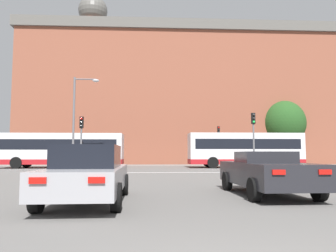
{
  "coord_description": "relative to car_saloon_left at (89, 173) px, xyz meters",
  "views": [
    {
      "loc": [
        -0.96,
        -2.52,
        1.26
      ],
      "look_at": [
        0.61,
        27.73,
        3.85
      ],
      "focal_mm": 35.0,
      "sensor_mm": 36.0,
      "label": 1
    }
  ],
  "objects": [
    {
      "name": "car_roadster_right",
      "position": [
        5.21,
        1.29,
        -0.06
      ],
      "size": [
        2.08,
        4.58,
        1.34
      ],
      "rotation": [
        0.0,
        0.0,
        0.02
      ],
      "color": "#232328",
      "rests_on": "ground_plane"
    },
    {
      "name": "street_lamp_junction",
      "position": [
        -3.87,
        16.05,
        3.56
      ],
      "size": [
        1.93,
        0.36,
        7.08
      ],
      "color": "slate",
      "rests_on": "ground_plane"
    },
    {
      "name": "traffic_light_near_right",
      "position": [
        8.97,
        14.27,
        2.07
      ],
      "size": [
        0.26,
        0.31,
        4.2
      ],
      "color": "slate",
      "rests_on": "ground_plane"
    },
    {
      "name": "bus_crossing_trailing",
      "position": [
        -6.47,
        21.26,
        0.9
      ],
      "size": [
        11.09,
        2.69,
        3.08
      ],
      "rotation": [
        0.0,
        0.0,
        1.57
      ],
      "color": "silver",
      "rests_on": "ground_plane"
    },
    {
      "name": "brick_civic_building",
      "position": [
        5.12,
        38.41,
        8.44
      ],
      "size": [
        41.31,
        16.25,
        24.46
      ],
      "color": "brown",
      "rests_on": "ground_plane"
    },
    {
      "name": "stop_line_strip",
      "position": [
        2.59,
        13.61,
        -0.75
      ],
      "size": [
        9.74,
        0.3,
        0.01
      ],
      "primitive_type": "cube",
      "color": "silver",
      "rests_on": "ground_plane"
    },
    {
      "name": "tree_by_building",
      "position": [
        -8.89,
        33.09,
        3.64
      ],
      "size": [
        4.56,
        4.56,
        6.79
      ],
      "color": "#4C3823",
      "rests_on": "ground_plane"
    },
    {
      "name": "bus_crossing_lead",
      "position": [
        10.28,
        21.09,
        0.93
      ],
      "size": [
        10.35,
        2.63,
        3.14
      ],
      "rotation": [
        0.0,
        0.0,
        1.57
      ],
      "color": "silver",
      "rests_on": "ground_plane"
    },
    {
      "name": "traffic_light_far_right",
      "position": [
        9.18,
        27.43,
        2.16
      ],
      "size": [
        0.26,
        0.31,
        4.35
      ],
      "color": "slate",
      "rests_on": "ground_plane"
    },
    {
      "name": "far_pavement",
      "position": [
        2.59,
        28.24,
        -0.75
      ],
      "size": [
        70.82,
        2.5,
        0.01
      ],
      "primitive_type": "cube",
      "color": "gray",
      "rests_on": "ground_plane"
    },
    {
      "name": "traffic_light_near_left",
      "position": [
        -3.23,
        14.3,
        1.86
      ],
      "size": [
        0.26,
        0.31,
        3.86
      ],
      "color": "slate",
      "rests_on": "ground_plane"
    },
    {
      "name": "pedestrian_waiting",
      "position": [
        -4.45,
        28.22,
        0.23
      ],
      "size": [
        0.43,
        0.28,
        1.69
      ],
      "rotation": [
        0.0,
        0.0,
        6.13
      ],
      "color": "black",
      "rests_on": "ground_plane"
    },
    {
      "name": "car_saloon_left",
      "position": [
        0.0,
        0.0,
        0.0
      ],
      "size": [
        1.99,
        4.88,
        1.49
      ],
      "rotation": [
        0.0,
        0.0,
        0.02
      ],
      "color": "#9E9EA3",
      "rests_on": "ground_plane"
    },
    {
      "name": "tree_kerbside",
      "position": [
        18.23,
        31.22,
        4.35
      ],
      "size": [
        5.34,
        5.34,
        7.92
      ],
      "color": "#4C3823",
      "rests_on": "ground_plane"
    }
  ]
}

